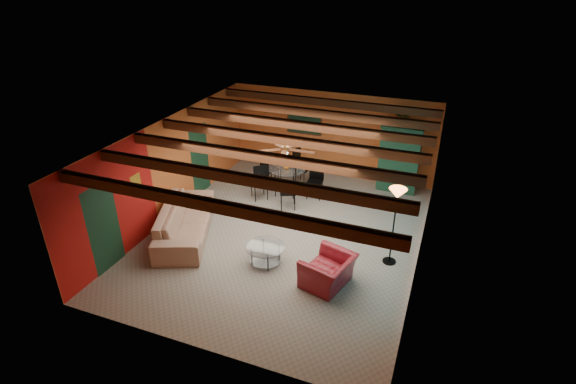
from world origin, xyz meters
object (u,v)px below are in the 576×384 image
at_px(armchair, 328,271).
at_px(armoire, 399,159).
at_px(coffee_table, 266,254).
at_px(dining_table, 287,176).
at_px(potted_plant, 404,119).
at_px(sofa, 185,221).
at_px(vase, 287,155).
at_px(floor_lamp, 393,227).

bearing_deg(armchair, armoire, -172.04).
height_order(coffee_table, dining_table, dining_table).
distance_m(coffee_table, potted_plant, 5.75).
bearing_deg(sofa, vase, -49.16).
bearing_deg(armoire, coffee_table, -111.99).
bearing_deg(floor_lamp, sofa, -172.06).
relative_size(sofa, floor_lamp, 1.48).
height_order(armoire, floor_lamp, armoire).
relative_size(potted_plant, vase, 2.48).
xyz_separation_m(sofa, potted_plant, (4.55, 4.56, 1.80)).
bearing_deg(armoire, potted_plant, 0.00).
xyz_separation_m(coffee_table, potted_plant, (2.20, 4.93, 1.98)).
bearing_deg(sofa, armchair, -120.83).
bearing_deg(armchair, floor_lamp, 154.44).
relative_size(coffee_table, potted_plant, 1.81).
xyz_separation_m(armchair, vase, (-2.35, 3.63, 0.90)).
height_order(potted_plant, vase, potted_plant).
height_order(floor_lamp, potted_plant, potted_plant).
relative_size(sofa, vase, 14.08).
relative_size(dining_table, vase, 10.99).
bearing_deg(armchair, vase, -131.93).
bearing_deg(dining_table, armchair, -57.16).
bearing_deg(armchair, potted_plant, -172.04).
distance_m(armoire, potted_plant, 1.23).
xyz_separation_m(armoire, potted_plant, (0.00, 0.00, 1.23)).
relative_size(armchair, armoire, 0.54).
bearing_deg(armchair, coffee_table, -82.96).
distance_m(coffee_table, vase, 3.65).
xyz_separation_m(coffee_table, floor_lamp, (2.65, 1.06, 0.72)).
bearing_deg(sofa, armoire, -67.18).
bearing_deg(coffee_table, sofa, 171.20).
bearing_deg(armoire, vase, -151.13).
height_order(sofa, coffee_table, sofa).
xyz_separation_m(dining_table, armoire, (3.00, 1.51, 0.41)).
xyz_separation_m(armchair, coffee_table, (-1.55, 0.22, -0.11)).
bearing_deg(floor_lamp, dining_table, 145.74).
bearing_deg(dining_table, vase, 0.00).
relative_size(dining_table, floor_lamp, 1.15).
xyz_separation_m(armoire, vase, (-3.00, -1.51, 0.26)).
xyz_separation_m(coffee_table, armoire, (2.20, 4.93, 0.75)).
height_order(armoire, vase, armoire).
bearing_deg(armchair, dining_table, -131.93).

